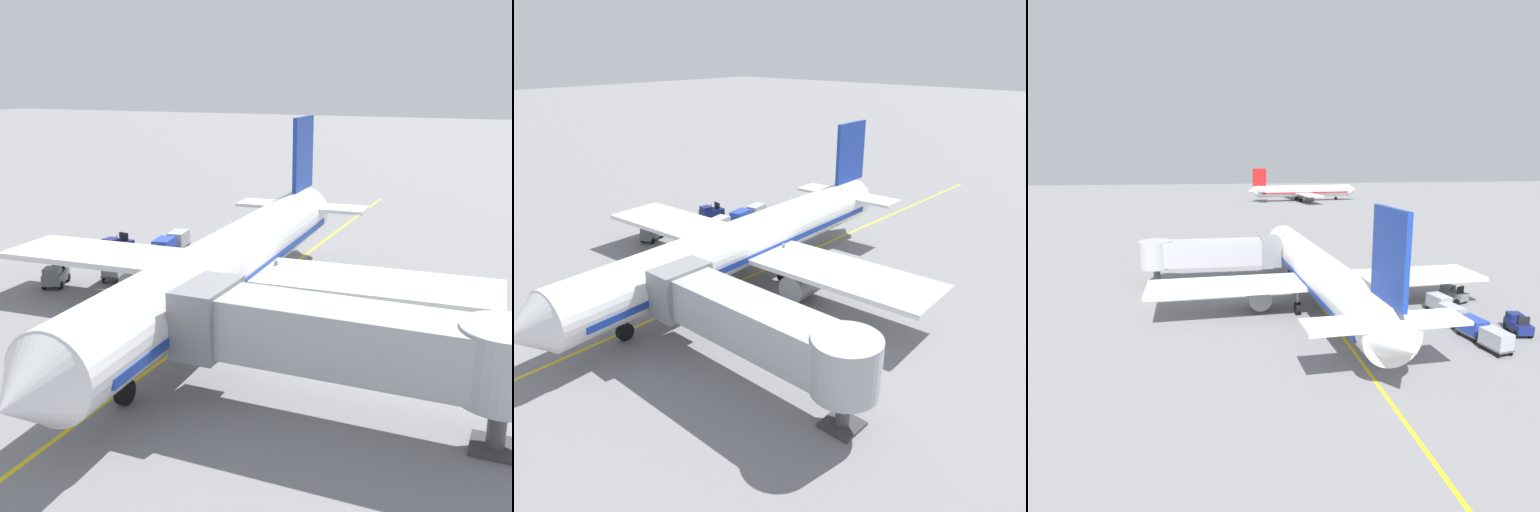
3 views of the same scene
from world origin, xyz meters
TOP-DOWN VIEW (x-y plane):
  - ground_plane at (0.00, 0.00)m, footprint 400.00×400.00m
  - gate_lead_in_line at (0.00, 0.00)m, footprint 0.24×80.00m
  - parked_airliner at (-0.29, 0.88)m, footprint 30.22×37.32m
  - jet_bridge at (-9.85, 9.84)m, footprint 14.70×3.50m
  - baggage_tug_lead at (12.75, 0.47)m, footprint 2.08×2.77m
  - baggage_tug_trailing at (5.52, 2.14)m, footprint 2.00×2.76m
  - baggage_tug_spare at (13.61, -7.80)m, footprint 1.65×2.67m
  - baggage_cart_front at (9.87, -2.31)m, footprint 1.67×2.98m
  - baggage_cart_second_in_train at (9.50, -5.22)m, footprint 1.67×2.98m
  - baggage_cart_third_in_train at (9.57, -8.18)m, footprint 1.67×2.98m
  - baggage_cart_tail_end at (9.79, -10.76)m, footprint 1.67×2.98m
  - ground_crew_wing_walker at (6.66, -0.62)m, footprint 0.51×0.63m

SIDE VIEW (x-z plane):
  - ground_plane at x=0.00m, z-range 0.00..0.00m
  - gate_lead_in_line at x=0.00m, z-range 0.00..0.01m
  - baggage_tug_lead at x=12.75m, z-range -0.10..1.52m
  - baggage_tug_trailing at x=5.52m, z-range -0.10..1.52m
  - baggage_tug_spare at x=13.61m, z-range -0.10..1.52m
  - baggage_cart_front at x=9.87m, z-range 0.16..1.74m
  - baggage_cart_second_in_train at x=9.50m, z-range 0.16..1.74m
  - baggage_cart_third_in_train at x=9.57m, z-range 0.16..1.74m
  - baggage_cart_tail_end at x=9.79m, z-range 0.16..1.74m
  - ground_crew_wing_walker at x=6.66m, z-range 0.11..1.80m
  - parked_airliner at x=-0.29m, z-range -2.13..8.50m
  - jet_bridge at x=-9.85m, z-range 0.97..5.95m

